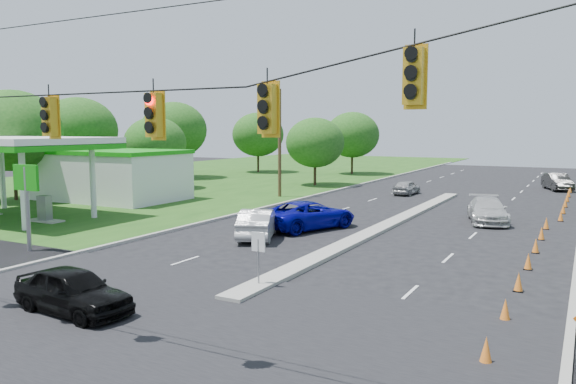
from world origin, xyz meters
The scene contains 36 objects.
ground centered at (0.00, 0.00, 0.00)m, with size 160.00×160.00×0.00m, color black.
grass_left centered at (-30.00, 20.00, 0.00)m, with size 40.00×160.00×0.06m, color #1E4714.
cross_street centered at (0.00, 0.00, 0.00)m, with size 160.00×14.00×0.02m, color black.
curb_left centered at (-10.10, 30.00, 0.00)m, with size 0.25×110.00×0.16m, color gray.
median centered at (0.00, 21.00, 0.00)m, with size 1.00×34.00×0.18m, color gray.
median_sign centered at (0.00, 6.00, 1.46)m, with size 0.55×0.06×2.05m.
signal_span centered at (-0.05, -1.00, 4.97)m, with size 25.60×0.32×9.00m.
utility_pole_far_left centered at (-12.50, 30.00, 4.50)m, with size 0.28×0.28×9.00m, color #422D1C.
gas_station centered at (-23.64, 20.24, 2.58)m, with size 18.40×19.70×5.20m.
cone_0 centered at (8.33, 3.00, 0.35)m, with size 0.32×0.32×0.70m, color orange.
cone_1 centered at (8.33, 6.50, 0.35)m, with size 0.32×0.32×0.70m, color orange.
cone_2 centered at (8.33, 10.00, 0.35)m, with size 0.32×0.32×0.70m, color orange.
cone_3 centered at (8.33, 13.50, 0.35)m, with size 0.32×0.32×0.70m, color orange.
cone_4 centered at (8.33, 17.00, 0.35)m, with size 0.32×0.32×0.70m, color orange.
cone_5 centered at (8.33, 20.50, 0.35)m, with size 0.32×0.32×0.70m, color orange.
cone_6 centered at (8.33, 24.00, 0.35)m, with size 0.32×0.32×0.70m, color orange.
cone_7 centered at (8.93, 27.50, 0.35)m, with size 0.32×0.32×0.70m, color orange.
cone_8 centered at (8.93, 31.00, 0.35)m, with size 0.32×0.32×0.70m, color orange.
cone_9 centered at (8.93, 34.50, 0.35)m, with size 0.32×0.32×0.70m, color orange.
cone_10 centered at (8.93, 38.00, 0.35)m, with size 0.32×0.32×0.70m, color orange.
cone_11 centered at (8.93, 41.50, 0.35)m, with size 0.32×0.32×0.70m, color orange.
cone_12 centered at (8.93, 45.00, 0.35)m, with size 0.32×0.32×0.70m, color orange.
cone_13 centered at (8.93, 48.50, 0.35)m, with size 0.32×0.32×0.70m, color orange.
tree_1 centered at (-30.00, 18.00, 5.58)m, with size 7.56×7.56×8.82m.
tree_2 centered at (-26.00, 30.00, 4.34)m, with size 5.88×5.88×6.86m.
tree_3 centered at (-32.00, 40.00, 5.58)m, with size 7.56×7.56×8.82m.
tree_4 centered at (-28.00, 52.00, 4.96)m, with size 6.72×6.72×7.84m.
tree_5 centered at (-14.00, 40.00, 4.34)m, with size 5.88×5.88×6.86m.
tree_6 centered at (-16.00, 55.00, 4.96)m, with size 6.72×6.72×7.84m.
tree_14 centered at (-34.00, 28.00, 5.58)m, with size 7.56×7.56×8.82m.
black_sedan centered at (-3.63, 0.87, 0.73)m, with size 1.72×4.28×1.46m, color black.
white_sedan centered at (-4.89, 13.98, 0.78)m, with size 1.65×4.74×1.56m, color #B5B5B5.
blue_pickup centered at (-3.71, 17.71, 0.81)m, with size 2.70×5.85×1.62m, color #06048B.
silver_car_far centered at (4.97, 24.89, 0.76)m, with size 2.14×5.25×1.52m, color #B0B0B0.
silver_car_oncoming centered at (-3.62, 36.88, 0.63)m, with size 1.50×3.72×1.27m, color #959595.
dark_car_receding centered at (7.77, 47.08, 0.79)m, with size 1.67×4.79×1.58m, color black.
Camera 1 is at (10.31, -10.92, 5.75)m, focal length 35.00 mm.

